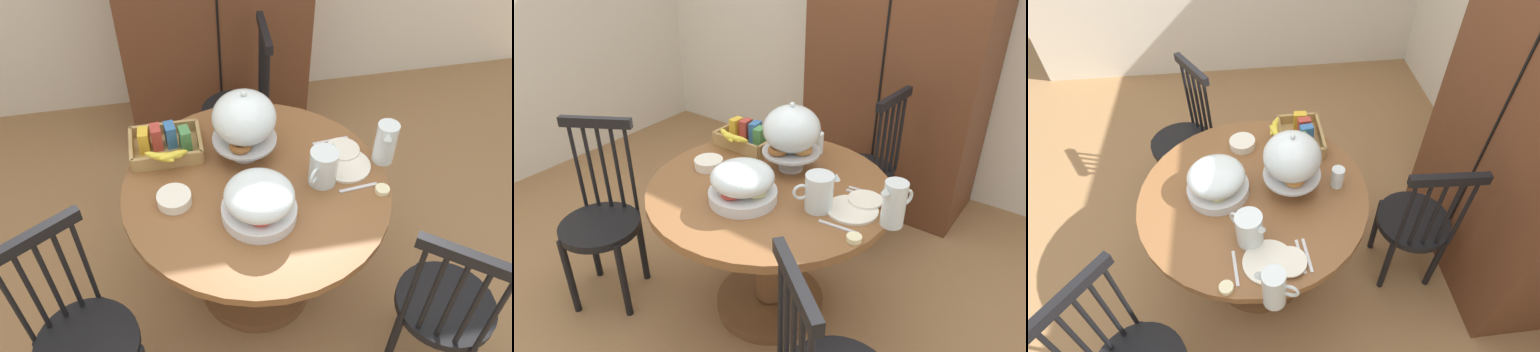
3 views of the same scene
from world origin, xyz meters
The scene contains 18 objects.
ground_plane centered at (0.00, 0.00, 0.00)m, with size 10.00×10.00×0.00m, color #997047.
dining_table centered at (-0.05, 0.10, 0.51)m, with size 1.13×1.13×0.74m.
windsor_chair_near_window centered at (-0.81, -0.32, 0.45)m, with size 0.46×0.46×0.97m.
windsor_chair_by_cabinet centered at (0.61, -0.46, 0.45)m, with size 0.47×0.47×0.97m.
windsor_chair_facing_door centered at (0.02, 0.96, 0.45)m, with size 0.40×0.40×0.97m.
pastry_stand_with_dome centered at (-0.07, 0.29, 0.94)m, with size 0.28×0.28×0.34m.
fruit_platter_covered centered at (-0.07, -0.07, 0.83)m, with size 0.30×0.30×0.18m.
orange_juice_pitcher centered at (0.22, 0.06, 0.81)m, with size 0.16×0.16×0.16m.
milk_pitcher centered at (0.52, 0.14, 0.83)m, with size 0.09×0.17×0.19m.
cereal_basket centered at (-0.41, 0.37, 0.79)m, with size 0.32×0.30×0.12m.
china_plate_large centered at (0.35, 0.13, 0.75)m, with size 0.22×0.22×0.01m, color white.
china_plate_small centered at (0.36, 0.22, 0.76)m, with size 0.15×0.15×0.01m, color white.
cereal_bowl centered at (-0.40, 0.06, 0.76)m, with size 0.14×0.14×0.04m, color white.
drinking_glass centered at (-0.06, 0.51, 0.80)m, with size 0.06×0.06×0.11m, color silver.
butter_dish centered at (0.45, -0.05, 0.75)m, with size 0.06×0.06×0.02m, color beige.
table_knife centered at (0.33, 0.27, 0.74)m, with size 0.17×0.01×0.01m, color silver.
dinner_fork centered at (0.33, 0.30, 0.74)m, with size 0.17×0.01×0.01m, color silver.
soup_spoon centered at (0.36, -0.01, 0.74)m, with size 0.17×0.01×0.01m, color silver.
Camera 1 is at (-0.35, -1.43, 2.34)m, focal length 37.37 mm.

